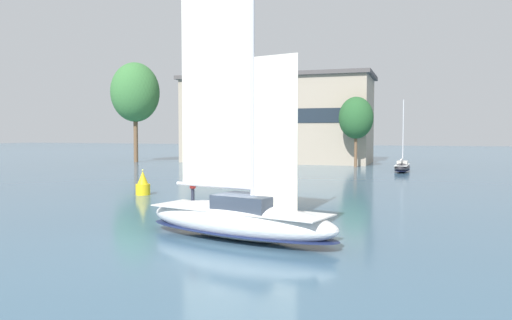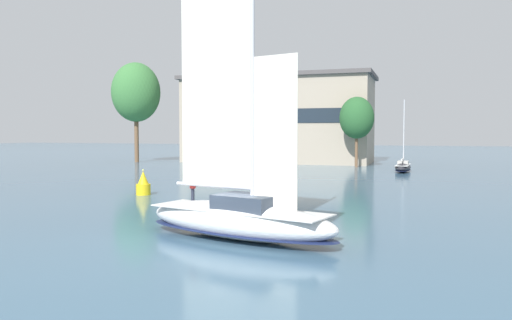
# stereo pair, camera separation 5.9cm
# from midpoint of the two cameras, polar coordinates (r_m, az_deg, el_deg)

# --- Properties ---
(ground_plane) EXTENTS (400.00, 400.00, 0.00)m
(ground_plane) POSITION_cam_midpoint_polar(r_m,az_deg,el_deg) (26.55, -2.00, -8.96)
(ground_plane) COLOR #42667F
(waterfront_building) EXTENTS (35.69, 15.15, 16.15)m
(waterfront_building) POSITION_cam_midpoint_polar(r_m,az_deg,el_deg) (94.74, 2.57, 4.68)
(waterfront_building) COLOR tan
(waterfront_building) RESTS_ON ground
(tree_shore_left) EXTENTS (5.49, 5.49, 11.30)m
(tree_shore_left) POSITION_cam_midpoint_polar(r_m,az_deg,el_deg) (81.52, 11.46, 4.73)
(tree_shore_left) COLOR brown
(tree_shore_left) RESTS_ON ground
(tree_shore_center) EXTENTS (9.12, 9.12, 18.76)m
(tree_shore_center) POSITION_cam_midpoint_polar(r_m,az_deg,el_deg) (97.56, -13.54, 7.51)
(tree_shore_center) COLOR brown
(tree_shore_center) RESTS_ON ground
(sailboat_main) EXTENTS (11.94, 6.05, 15.79)m
(sailboat_main) POSITION_cam_midpoint_polar(r_m,az_deg,el_deg) (26.31, -1.97, -6.36)
(sailboat_main) COLOR silver
(sailboat_main) RESTS_ON ground
(sailboat_moored_near_marina) EXTENTS (2.41, 7.54, 10.26)m
(sailboat_moored_near_marina) POSITION_cam_midpoint_polar(r_m,az_deg,el_deg) (73.90, 16.47, -0.76)
(sailboat_moored_near_marina) COLOR #232328
(sailboat_moored_near_marina) RESTS_ON ground
(channel_buoy) EXTENTS (1.29, 1.29, 2.30)m
(channel_buoy) POSITION_cam_midpoint_polar(r_m,az_deg,el_deg) (45.79, -12.73, -2.76)
(channel_buoy) COLOR yellow
(channel_buoy) RESTS_ON ground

